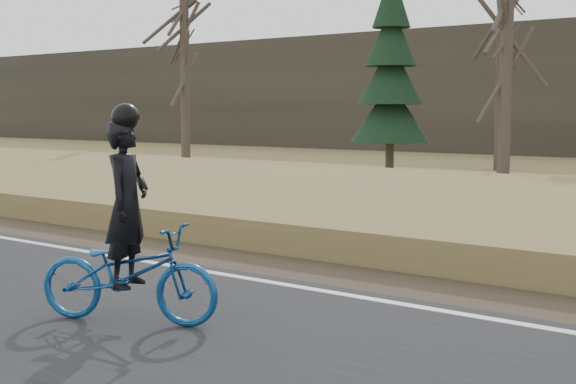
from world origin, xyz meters
The scene contains 12 objects.
ground centered at (0.00, 0.00, 0.00)m, with size 120.00×120.00×0.00m, color olive.
road centered at (0.00, -2.50, 0.03)m, with size 120.00×6.00×0.06m, color black.
edge_line centered at (0.00, 0.20, 0.07)m, with size 120.00×0.12×0.01m, color silver.
shoulder centered at (0.00, 1.20, 0.02)m, with size 120.00×1.60×0.04m, color #473A2B.
embankment centered at (0.00, 4.20, 0.22)m, with size 120.00×5.00×0.44m, color olive.
ballast centered at (0.00, 8.00, 0.23)m, with size 120.00×3.00×0.45m, color slate.
railroad centered at (0.00, 8.00, 0.53)m, with size 120.00×2.40×0.29m.
cyclist centered at (-0.29, -1.97, 0.71)m, with size 1.89×1.26×2.07m.
bare_tree_far_left centered at (-16.62, 15.33, 3.55)m, with size 0.36×0.36×7.10m, color #4C4238.
bare_tree_left centered at (-5.46, 19.15, 4.55)m, with size 0.36×0.36×9.09m, color #4C4238.
bare_tree_near_left centered at (-3.46, 14.66, 3.18)m, with size 0.36×0.36×6.36m, color #4C4238.
conifer centered at (-7.92, 16.00, 3.16)m, with size 2.60×2.60×6.68m.
Camera 1 is at (5.42, -6.96, 2.06)m, focal length 50.00 mm.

